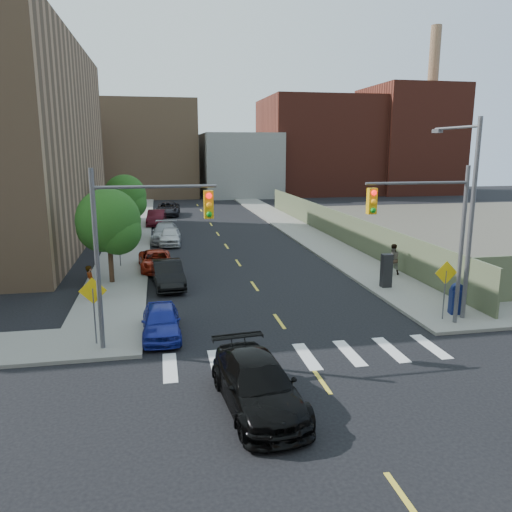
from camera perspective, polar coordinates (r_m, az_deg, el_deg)
name	(u,v)px	position (r m, az deg, el deg)	size (l,w,h in m)	color
ground	(342,410)	(15.86, 9.80, -16.98)	(160.00, 160.00, 0.00)	black
sidewalk_nw	(135,221)	(54.98, -13.62, 3.92)	(3.50, 73.00, 0.15)	gray
sidewalk_ne	(276,217)	(56.41, 2.34, 4.46)	(3.50, 73.00, 0.15)	gray
fence_north	(333,224)	(43.93, 8.76, 3.65)	(0.12, 44.00, 2.50)	#5B6547
gravel_lot	(504,228)	(54.73, 26.47, 2.89)	(36.00, 42.00, 0.06)	#595447
bg_bldg_west	(46,159)	(84.60, -22.85, 10.14)	(14.00, 18.00, 12.00)	#592319
bg_bldg_midwest	(152,149)	(84.89, -11.81, 11.85)	(14.00, 16.00, 15.00)	#8C6B4C
bg_bldg_center	(239,165)	(83.96, -2.00, 10.38)	(12.00, 16.00, 10.00)	gray
bg_bldg_east	(316,146)	(89.12, 6.92, 12.34)	(18.00, 18.00, 16.00)	#592319
bg_bldg_fareast	(408,140)	(93.44, 16.93, 12.52)	(14.00, 16.00, 18.00)	#592319
smokestack	(431,111)	(95.56, 19.33, 15.35)	(1.80, 1.80, 28.00)	#8C6B4C
signal_nw	(138,235)	(19.17, -13.39, 2.39)	(4.59, 0.30, 7.00)	#59595E
signal_ne	(431,225)	(22.14, 19.33, 3.32)	(4.59, 0.30, 7.00)	#59595E
streetlight_ne	(467,205)	(23.98, 22.97, 5.34)	(0.25, 3.70, 9.00)	#59595E
warn_sign_nw	(93,298)	(20.38, -18.10, -4.63)	(1.06, 0.06, 2.83)	#59595E
warn_sign_ne	(446,279)	(23.67, 20.85, -2.52)	(1.06, 0.06, 2.83)	#59595E
warn_sign_midwest	(119,238)	(33.48, -15.39, 1.99)	(1.06, 0.06, 2.83)	#59595E
tree_west_near	(109,224)	(29.38, -16.50, 3.47)	(3.66, 3.64, 5.52)	#332114
tree_west_far	(125,199)	(44.23, -14.74, 6.36)	(3.66, 3.64, 5.52)	#332114
parked_car_blue	(161,321)	(21.26, -10.79, -7.31)	(1.57, 3.89, 1.33)	navy
parked_car_black	(168,274)	(28.57, -10.05, -2.05)	(1.57, 4.49, 1.48)	black
parked_car_red	(156,261)	(32.66, -11.36, -0.52)	(2.06, 4.48, 1.24)	#A62410
parked_car_silver	(165,233)	(42.44, -10.32, 2.65)	(2.18, 5.35, 1.55)	#95989C
parked_car_white	(170,236)	(41.04, -9.79, 2.26)	(1.69, 4.19, 1.43)	silver
parked_car_maroon	(156,218)	(51.51, -11.31, 4.29)	(1.67, 4.80, 1.58)	#3B0B13
parked_car_grey	(168,209)	(59.16, -10.04, 5.33)	(2.59, 5.62, 1.56)	black
black_sedan	(258,384)	(15.47, 0.19, -14.46)	(2.09, 5.15, 1.49)	black
mailbox	(457,299)	(24.96, 21.97, -4.58)	(0.67, 0.55, 1.46)	#0D194F
payphone	(386,271)	(28.46, 14.67, -1.62)	(0.55, 0.45, 1.85)	black
pedestrian_west	(90,282)	(26.73, -18.39, -2.86)	(0.64, 0.42, 1.75)	gray
pedestrian_east	(393,259)	(31.41, 15.34, -0.35)	(0.91, 0.71, 1.88)	gray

